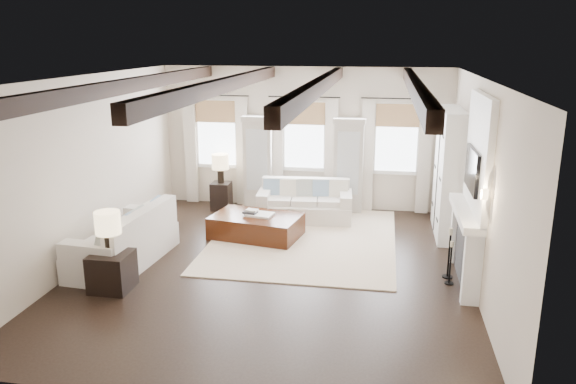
% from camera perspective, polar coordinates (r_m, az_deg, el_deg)
% --- Properties ---
extents(ground, '(7.50, 7.50, 0.00)m').
position_cam_1_polar(ground, '(9.67, -1.55, -7.75)').
color(ground, black).
rests_on(ground, ground).
extents(room_shell, '(6.54, 7.54, 3.22)m').
position_cam_1_polar(room_shell, '(9.85, 3.68, 4.18)').
color(room_shell, beige).
rests_on(room_shell, ground).
extents(area_rug, '(3.51, 4.20, 0.02)m').
position_cam_1_polar(area_rug, '(10.99, 1.62, -4.80)').
color(area_rug, beige).
rests_on(area_rug, ground).
extents(sofa_back, '(2.06, 1.06, 0.86)m').
position_cam_1_polar(sofa_back, '(12.10, 1.73, -1.21)').
color(sofa_back, silver).
rests_on(sofa_back, ground).
extents(sofa_left, '(1.21, 2.34, 0.97)m').
position_cam_1_polar(sofa_left, '(10.13, -16.03, -4.85)').
color(sofa_left, silver).
rests_on(sofa_left, ground).
extents(ottoman, '(1.85, 1.34, 0.44)m').
position_cam_1_polar(ottoman, '(11.07, -3.23, -3.49)').
color(ottoman, black).
rests_on(ottoman, ground).
extents(tray, '(0.56, 0.46, 0.04)m').
position_cam_1_polar(tray, '(11.00, -2.85, -2.29)').
color(tray, white).
rests_on(tray, ottoman).
extents(book_lower, '(0.29, 0.24, 0.04)m').
position_cam_1_polar(book_lower, '(11.02, -3.86, -2.05)').
color(book_lower, '#262628').
rests_on(book_lower, tray).
extents(book_upper, '(0.25, 0.21, 0.03)m').
position_cam_1_polar(book_upper, '(11.03, -3.68, -1.85)').
color(book_upper, beige).
rests_on(book_upper, book_lower).
extents(side_table_front, '(0.60, 0.60, 0.60)m').
position_cam_1_polar(side_table_front, '(9.20, -17.45, -7.70)').
color(side_table_front, black).
rests_on(side_table_front, ground).
extents(lamp_front, '(0.39, 0.39, 0.67)m').
position_cam_1_polar(lamp_front, '(8.95, -17.83, -3.23)').
color(lamp_front, black).
rests_on(lamp_front, side_table_front).
extents(side_table_back, '(0.42, 0.42, 0.63)m').
position_cam_1_polar(side_table_back, '(12.89, -6.78, -0.41)').
color(side_table_back, black).
rests_on(side_table_back, ground).
extents(lamp_back, '(0.38, 0.38, 0.66)m').
position_cam_1_polar(lamp_back, '(12.70, -6.89, 2.90)').
color(lamp_back, black).
rests_on(lamp_back, side_table_back).
extents(candlestick_near, '(0.15, 0.15, 0.72)m').
position_cam_1_polar(candlestick_near, '(9.34, 16.16, -7.26)').
color(candlestick_near, black).
rests_on(candlestick_near, ground).
extents(candlestick_far, '(0.17, 0.17, 0.85)m').
position_cam_1_polar(candlestick_far, '(9.55, 16.03, -6.39)').
color(candlestick_far, black).
rests_on(candlestick_far, ground).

